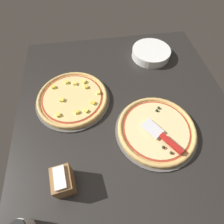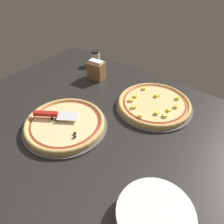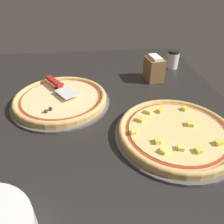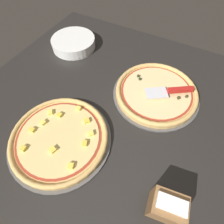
{
  "view_description": "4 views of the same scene",
  "coord_description": "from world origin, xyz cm",
  "px_view_note": "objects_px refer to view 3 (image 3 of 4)",
  "views": [
    {
      "loc": [
        -44.72,
        15.68,
        80.44
      ],
      "look_at": [
        5.57,
        8.11,
        3.0
      ],
      "focal_mm": 28.0,
      "sensor_mm": 36.0,
      "label": 1
    },
    {
      "loc": [
        59.23,
        -60.53,
        74.44
      ],
      "look_at": [
        5.57,
        8.11,
        3.0
      ],
      "focal_mm": 35.0,
      "sensor_mm": 36.0,
      "label": 2
    },
    {
      "loc": [
        74.21,
        0.85,
        49.92
      ],
      "look_at": [
        5.57,
        8.11,
        3.0
      ],
      "focal_mm": 35.0,
      "sensor_mm": 36.0,
      "label": 3
    },
    {
      "loc": [
        -14.49,
        45.82,
        66.62
      ],
      "look_at": [
        5.57,
        8.11,
        3.0
      ],
      "focal_mm": 28.0,
      "sensor_mm": 36.0,
      "label": 4
    }
  ],
  "objects_px": {
    "pizza_front": "(61,98)",
    "parmesan_shaker": "(173,60)",
    "pizza_back": "(176,131)",
    "serving_spatula": "(57,84)",
    "napkin_holder": "(154,69)"
  },
  "relations": [
    {
      "from": "pizza_front",
      "to": "pizza_back",
      "type": "height_order",
      "value": "pizza_front"
    },
    {
      "from": "pizza_back",
      "to": "serving_spatula",
      "type": "xyz_separation_m",
      "value": [
        -0.34,
        -0.43,
        0.03
      ]
    },
    {
      "from": "parmesan_shaker",
      "to": "napkin_holder",
      "type": "bearing_deg",
      "value": -46.45
    },
    {
      "from": "pizza_front",
      "to": "parmesan_shaker",
      "type": "bearing_deg",
      "value": 118.76
    },
    {
      "from": "serving_spatula",
      "to": "napkin_holder",
      "type": "height_order",
      "value": "napkin_holder"
    },
    {
      "from": "pizza_front",
      "to": "napkin_holder",
      "type": "height_order",
      "value": "napkin_holder"
    },
    {
      "from": "pizza_back",
      "to": "serving_spatula",
      "type": "bearing_deg",
      "value": -128.16
    },
    {
      "from": "pizza_back",
      "to": "napkin_holder",
      "type": "relative_size",
      "value": 3.15
    },
    {
      "from": "parmesan_shaker",
      "to": "serving_spatula",
      "type": "bearing_deg",
      "value": -67.62
    },
    {
      "from": "pizza_back",
      "to": "parmesan_shaker",
      "type": "relative_size",
      "value": 3.92
    },
    {
      "from": "parmesan_shaker",
      "to": "napkin_holder",
      "type": "distance_m",
      "value": 0.2
    },
    {
      "from": "pizza_front",
      "to": "napkin_holder",
      "type": "bearing_deg",
      "value": 112.69
    },
    {
      "from": "serving_spatula",
      "to": "parmesan_shaker",
      "type": "relative_size",
      "value": 2.06
    },
    {
      "from": "pizza_front",
      "to": "parmesan_shaker",
      "type": "height_order",
      "value": "parmesan_shaker"
    },
    {
      "from": "parmesan_shaker",
      "to": "pizza_back",
      "type": "bearing_deg",
      "value": -17.75
    }
  ]
}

